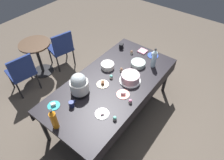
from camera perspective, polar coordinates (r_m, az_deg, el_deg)
name	(u,v)px	position (r m, az deg, el deg)	size (l,w,h in m)	color
ground	(112,112)	(3.50, 0.00, -9.37)	(9.00, 9.00, 0.00)	brown
potluck_table	(112,85)	(2.97, 0.00, -1.54)	(2.20, 1.10, 0.75)	black
frosted_layer_cake	(130,78)	(2.92, 5.36, 0.65)	(0.33, 0.33, 0.13)	silver
slow_cooker	(79,85)	(2.71, -9.61, -1.34)	(0.27, 0.27, 0.34)	black
glass_salad_bowl	(138,64)	(3.22, 7.65, 4.77)	(0.24, 0.24, 0.07)	#B2C6BC
ceramic_snack_bowl	(108,66)	(3.15, -1.32, 4.22)	(0.21, 0.21, 0.08)	silver
dessert_plate_cobalt	(153,55)	(3.49, 11.92, 7.13)	(0.19, 0.19, 0.05)	#2D4CB2
dessert_plate_cream	(103,84)	(2.89, -2.74, -1.10)	(0.18, 0.18, 0.05)	beige
dessert_plate_white	(102,113)	(2.55, -2.94, -9.75)	(0.18, 0.18, 0.04)	white
dessert_plate_coral	(123,94)	(2.76, 3.26, -4.07)	(0.19, 0.19, 0.05)	#E07266
dessert_plate_teal	(54,105)	(2.74, -16.74, -7.09)	(0.17, 0.17, 0.05)	teal
cupcake_berry	(130,101)	(2.65, 5.40, -6.24)	(0.05, 0.05, 0.07)	beige
cupcake_lemon	(115,118)	(2.48, 0.82, -11.17)	(0.05, 0.05, 0.07)	beige
cupcake_rose	(121,70)	(3.09, 2.76, 3.07)	(0.05, 0.05, 0.07)	beige
cupcake_mint	(111,77)	(2.97, -0.23, 0.95)	(0.05, 0.05, 0.07)	beige
cupcake_cocoa	(132,52)	(3.46, 5.78, 8.10)	(0.05, 0.05, 0.07)	beige
soda_bottle_water	(154,58)	(3.17, 12.21, 6.24)	(0.08, 0.08, 0.34)	silver
soda_bottle_orange_juice	(54,119)	(2.42, -16.68, -10.98)	(0.08, 0.08, 0.33)	orange
coffee_mug_black	(121,46)	(3.57, 2.73, 9.87)	(0.12, 0.08, 0.10)	black
coffee_mug_navy	(72,104)	(2.65, -11.74, -6.90)	(0.11, 0.07, 0.09)	navy
paper_napkin_stack	(143,51)	(3.55, 8.95, 8.33)	(0.14, 0.14, 0.02)	pink
maroon_chair_left	(22,71)	(3.85, -24.97, 2.34)	(0.51, 0.51, 0.85)	navy
maroon_chair_right	(61,47)	(4.21, -14.65, 9.33)	(0.54, 0.54, 0.85)	navy
round_cafe_table	(37,53)	(4.18, -21.06, 7.46)	(0.60, 0.60, 0.72)	#473323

